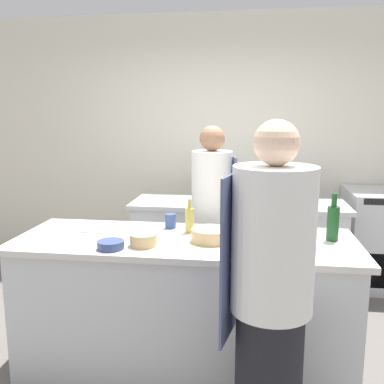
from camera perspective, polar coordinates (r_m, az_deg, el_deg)
name	(u,v)px	position (r m, az deg, el deg)	size (l,w,h in m)	color
ground_plane	(185,364)	(3.22, -0.92, -21.99)	(16.00, 16.00, 0.00)	#605B56
wall_back	(214,143)	(4.85, 2.90, 6.55)	(8.00, 0.06, 2.80)	silver
prep_counter	(185,303)	(3.00, -0.94, -14.59)	(2.25, 0.80, 0.91)	silver
pass_counter	(237,249)	(4.13, 6.08, -7.53)	(1.99, 0.62, 0.91)	silver
chef_at_prep_near	(270,298)	(2.17, 10.40, -13.68)	(0.44, 0.43, 1.70)	black
chef_at_stove	(212,225)	(3.53, 2.67, -4.41)	(0.37, 0.35, 1.63)	black
bottle_olive_oil	(333,222)	(2.92, 18.28, -3.81)	(0.08, 0.08, 0.31)	#19471E
bottle_vinegar	(190,219)	(2.96, -0.33, -3.65)	(0.06, 0.06, 0.24)	#B2A84C
bottle_wine	(294,218)	(2.97, 13.42, -3.34)	(0.07, 0.07, 0.31)	#2D5175
bowl_mixing_large	(279,242)	(2.69, 11.52, -6.58)	(0.27, 0.27, 0.07)	navy
bowl_prep_small	(211,235)	(2.77, 2.53, -5.76)	(0.25, 0.25, 0.08)	tan
bowl_ceramic_blue	(143,240)	(2.70, -6.49, -6.35)	(0.17, 0.17, 0.08)	tan
bowl_wooden_salad	(111,245)	(2.67, -10.78, -6.93)	(0.16, 0.16, 0.05)	navy
cup	(170,221)	(3.09, -2.89, -3.88)	(0.08, 0.08, 0.10)	#33477F
cutting_board	(106,228)	(3.12, -11.43, -4.79)	(0.33, 0.24, 0.01)	white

